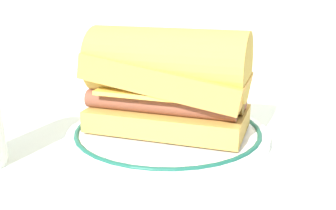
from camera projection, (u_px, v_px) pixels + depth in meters
name	position (u px, v px, depth m)	size (l,w,h in m)	color
ground_plane	(160.00, 142.00, 0.50)	(1.50, 1.50, 0.00)	silver
plate	(168.00, 133.00, 0.51)	(0.25, 0.25, 0.01)	white
sausage_sandwich	(168.00, 80.00, 0.49)	(0.21, 0.13, 0.13)	gold
butter_knife	(157.00, 90.00, 0.72)	(0.06, 0.15, 0.01)	silver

